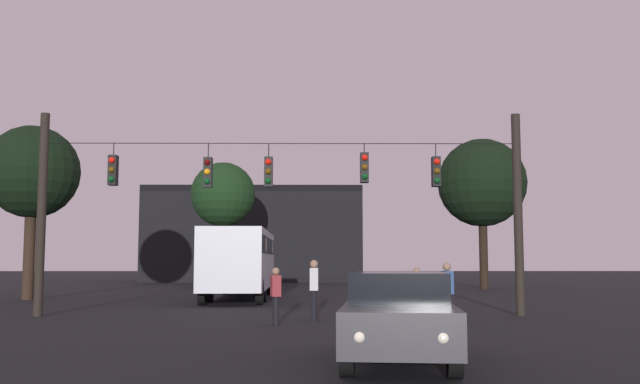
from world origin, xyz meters
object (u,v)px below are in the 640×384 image
car_far_left (257,276)px  pedestrian_crossing_left (417,290)px  city_bus (241,257)px  pedestrian_crossing_center (276,293)px  pedestrian_near_bus (314,286)px  pedestrian_crossing_right (447,290)px  tree_right_far (32,173)px  tree_left_silhouette (482,183)px  tree_behind_building (223,195)px  car_near_right (399,315)px

car_far_left → pedestrian_crossing_left: 22.00m
city_bus → pedestrian_crossing_center: 12.88m
pedestrian_near_bus → pedestrian_crossing_center: bearing=-126.6°
pedestrian_crossing_center → pedestrian_near_bus: (1.03, 1.39, 0.13)m
pedestrian_crossing_left → pedestrian_crossing_right: pedestrian_crossing_right is taller
tree_right_far → tree_left_silhouette: bearing=26.8°
car_far_left → pedestrian_crossing_left: (6.46, -21.03, 0.05)m
pedestrian_crossing_center → tree_behind_building: size_ratio=0.19×
car_near_right → pedestrian_crossing_center: pedestrian_crossing_center is taller
tree_left_silhouette → tree_right_far: tree_left_silhouette is taller
car_far_left → tree_left_silhouette: 14.84m
pedestrian_crossing_right → tree_behind_building: (-9.62, 27.69, 5.13)m
city_bus → tree_behind_building: size_ratio=1.34×
car_near_right → pedestrian_crossing_right: size_ratio=2.69×
city_bus → car_far_left: 10.51m
car_far_left → pedestrian_crossing_center: bearing=-84.2°
pedestrian_crossing_right → tree_left_silhouette: size_ratio=0.18×
tree_left_silhouette → pedestrian_crossing_left: bearing=-108.6°
city_bus → car_near_right: bearing=-76.6°
pedestrian_crossing_right → tree_left_silhouette: (6.76, 23.76, 5.50)m
pedestrian_crossing_right → tree_behind_building: size_ratio=0.20×
tree_right_far → pedestrian_crossing_center: bearing=-46.4°
pedestrian_crossing_right → pedestrian_near_bus: pedestrian_near_bus is taller
car_far_left → pedestrian_crossing_right: size_ratio=2.67×
car_near_right → pedestrian_near_bus: 8.55m
car_near_right → tree_left_silhouette: bearing=73.8°
car_far_left → tree_left_silhouette: bearing=2.3°
pedestrian_crossing_left → pedestrian_crossing_center: (-4.11, -2.07, 0.01)m
car_near_right → pedestrian_crossing_center: bearing=109.2°
pedestrian_crossing_right → tree_behind_building: tree_behind_building is taller
city_bus → car_far_left: (-0.11, 10.45, -1.07)m
city_bus → pedestrian_near_bus: 11.76m
pedestrian_crossing_center → tree_right_far: (-11.51, 12.09, 4.75)m
city_bus → tree_right_far: bearing=-176.6°
pedestrian_crossing_center → tree_left_silhouette: (11.36, 23.66, 5.58)m
car_far_left → tree_behind_building: tree_behind_building is taller
pedestrian_crossing_right → pedestrian_near_bus: bearing=157.3°
city_bus → tree_behind_building: 15.77m
car_far_left → tree_behind_building: 7.42m
pedestrian_crossing_center → tree_behind_building: (-5.02, 27.59, 5.22)m
car_near_right → pedestrian_crossing_center: (-2.45, 7.04, 0.06)m
pedestrian_crossing_left → pedestrian_crossing_center: bearing=-153.3°
car_near_right → tree_behind_building: (-7.47, 34.63, 5.28)m
car_near_right → pedestrian_near_bus: (-1.42, 8.43, 0.19)m
city_bus → pedestrian_crossing_right: bearing=-61.8°
pedestrian_crossing_right → tree_right_far: size_ratio=0.22×
car_near_right → tree_left_silhouette: (8.91, 30.70, 5.64)m
car_near_right → tree_left_silhouette: 32.46m
pedestrian_crossing_right → tree_behind_building: 29.76m
car_near_right → pedestrian_crossing_left: size_ratio=2.95×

